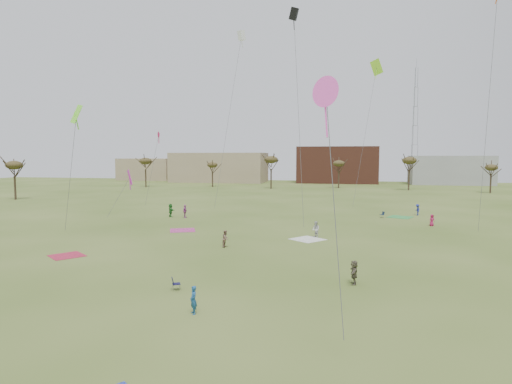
% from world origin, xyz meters
% --- Properties ---
extents(ground, '(260.00, 260.00, 0.00)m').
position_xyz_m(ground, '(0.00, 0.00, 0.00)').
color(ground, '#3C551A').
rests_on(ground, ground).
extents(flyer_near_right, '(0.66, 0.69, 1.60)m').
position_xyz_m(flyer_near_right, '(0.02, -4.92, 0.80)').
color(flyer_near_right, '#1C4F83').
rests_on(flyer_near_right, ground).
extents(spectator_fore_b, '(0.72, 0.88, 1.65)m').
position_xyz_m(spectator_fore_b, '(-3.16, 12.60, 0.83)').
color(spectator_fore_b, '#816052').
rests_on(spectator_fore_b, ground).
extents(spectator_fore_c, '(0.50, 1.56, 1.68)m').
position_xyz_m(spectator_fore_c, '(8.91, 2.70, 0.84)').
color(spectator_fore_c, brown).
rests_on(spectator_fore_c, ground).
extents(spectator_mid_d, '(0.46, 1.10, 1.87)m').
position_xyz_m(spectator_mid_d, '(-14.47, 30.72, 0.93)').
color(spectator_mid_d, '#A94698').
rests_on(spectator_mid_d, ground).
extents(spectator_mid_e, '(1.06, 1.09, 1.77)m').
position_xyz_m(spectator_mid_e, '(5.09, 19.41, 0.89)').
color(spectator_mid_e, silver).
rests_on(spectator_mid_e, ground).
extents(flyer_far_a, '(1.63, 1.71, 1.93)m').
position_xyz_m(flyer_far_a, '(-16.83, 31.10, 0.97)').
color(flyer_far_a, '#26742A').
rests_on(flyer_far_a, ground).
extents(flyer_far_b, '(0.85, 0.74, 1.48)m').
position_xyz_m(flyer_far_b, '(18.97, 30.37, 0.74)').
color(flyer_far_b, '#A81C4E').
rests_on(flyer_far_b, ground).
extents(flyer_far_c, '(0.84, 1.18, 1.66)m').
position_xyz_m(flyer_far_c, '(18.75, 40.54, 0.83)').
color(flyer_far_c, navy).
rests_on(flyer_far_c, ground).
extents(blanket_red, '(3.71, 3.71, 0.03)m').
position_xyz_m(blanket_red, '(-15.94, 6.07, 0.00)').
color(blanket_red, '#AD223E').
rests_on(blanket_red, ground).
extents(blanket_cream, '(4.21, 4.21, 0.03)m').
position_xyz_m(blanket_cream, '(4.31, 18.11, 0.00)').
color(blanket_cream, white).
rests_on(blanket_cream, ground).
extents(blanket_plum, '(3.84, 3.84, 0.03)m').
position_xyz_m(blanket_plum, '(-10.84, 20.66, 0.00)').
color(blanket_plum, '#B3377D').
rests_on(blanket_plum, ground).
extents(blanket_olive, '(4.18, 4.18, 0.03)m').
position_xyz_m(blanket_olive, '(15.97, 37.73, 0.00)').
color(blanket_olive, green).
rests_on(blanket_olive, ground).
extents(camp_chair_center, '(0.72, 0.70, 0.87)m').
position_xyz_m(camp_chair_center, '(-2.62, -1.09, 0.26)').
color(camp_chair_center, '#151438').
rests_on(camp_chair_center, ground).
extents(camp_chair_right, '(0.72, 0.70, 0.87)m').
position_xyz_m(camp_chair_right, '(13.35, 36.81, 0.26)').
color(camp_chair_right, '#142138').
rests_on(camp_chair_right, ground).
extents(kites_aloft, '(70.45, 57.73, 27.85)m').
position_xyz_m(kites_aloft, '(-0.64, 27.85, 21.87)').
color(kites_aloft, red).
rests_on(kites_aloft, ground).
extents(tree_line, '(117.44, 49.32, 8.91)m').
position_xyz_m(tree_line, '(-2.85, 79.12, 7.09)').
color(tree_line, '#3A2B1E').
rests_on(tree_line, ground).
extents(building_tan, '(32.00, 14.00, 10.00)m').
position_xyz_m(building_tan, '(-35.00, 115.00, 5.00)').
color(building_tan, '#937F60').
rests_on(building_tan, ground).
extents(building_brick, '(26.00, 16.00, 12.00)m').
position_xyz_m(building_brick, '(5.00, 120.00, 6.00)').
color(building_brick, brown).
rests_on(building_brick, ground).
extents(building_grey, '(24.00, 12.00, 9.00)m').
position_xyz_m(building_grey, '(40.00, 118.00, 4.50)').
color(building_grey, gray).
rests_on(building_grey, ground).
extents(building_tan_west, '(20.00, 12.00, 8.00)m').
position_xyz_m(building_tan_west, '(-65.00, 122.00, 4.00)').
color(building_tan_west, '#937F60').
rests_on(building_tan_west, ground).
extents(radio_tower, '(1.51, 1.72, 41.00)m').
position_xyz_m(radio_tower, '(30.00, 125.00, 19.21)').
color(radio_tower, '#9EA3A8').
rests_on(radio_tower, ground).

